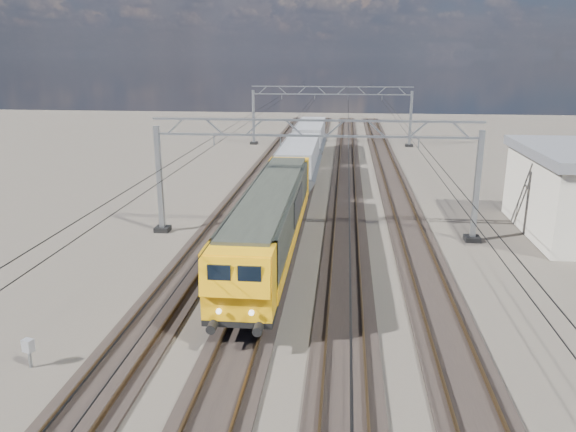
# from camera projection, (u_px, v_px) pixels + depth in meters

# --- Properties ---
(ground) EXTENTS (160.00, 160.00, 0.00)m
(ground) POSITION_uv_depth(u_px,v_px,m) (309.00, 259.00, 30.61)
(ground) COLOR black
(ground) RESTS_ON ground
(track_outer_west) EXTENTS (2.60, 140.00, 0.30)m
(track_outer_west) POSITION_uv_depth(u_px,v_px,m) (201.00, 254.00, 31.18)
(track_outer_west) COLOR black
(track_outer_west) RESTS_ON ground
(track_loco) EXTENTS (2.60, 140.00, 0.30)m
(track_loco) POSITION_uv_depth(u_px,v_px,m) (273.00, 256.00, 30.79)
(track_loco) COLOR black
(track_loco) RESTS_ON ground
(track_inner_east) EXTENTS (2.60, 140.00, 0.30)m
(track_inner_east) POSITION_uv_depth(u_px,v_px,m) (346.00, 259.00, 30.40)
(track_inner_east) COLOR black
(track_inner_east) RESTS_ON ground
(track_outer_east) EXTENTS (2.60, 140.00, 0.30)m
(track_outer_east) POSITION_uv_depth(u_px,v_px,m) (421.00, 261.00, 30.01)
(track_outer_east) COLOR black
(track_outer_east) RESTS_ON ground
(catenary_gantry_mid) EXTENTS (19.90, 0.90, 7.11)m
(catenary_gantry_mid) POSITION_uv_depth(u_px,v_px,m) (314.00, 174.00, 33.36)
(catenary_gantry_mid) COLOR gray
(catenary_gantry_mid) RESTS_ON ground
(catenary_gantry_far) EXTENTS (19.90, 0.90, 7.11)m
(catenary_gantry_far) POSITION_uv_depth(u_px,v_px,m) (331.00, 113.00, 67.77)
(catenary_gantry_far) COLOR gray
(catenary_gantry_far) RESTS_ON ground
(overhead_wires) EXTENTS (12.03, 140.00, 0.53)m
(overhead_wires) POSITION_uv_depth(u_px,v_px,m) (318.00, 134.00, 36.67)
(overhead_wires) COLOR black
(overhead_wires) RESTS_ON ground
(locomotive) EXTENTS (2.76, 21.10, 3.62)m
(locomotive) POSITION_uv_depth(u_px,v_px,m) (272.00, 218.00, 29.89)
(locomotive) COLOR black
(locomotive) RESTS_ON ground
(hopper_wagon_lead) EXTENTS (3.38, 13.00, 3.25)m
(hopper_wagon_lead) POSITION_uv_depth(u_px,v_px,m) (299.00, 160.00, 46.83)
(hopper_wagon_lead) COLOR black
(hopper_wagon_lead) RESTS_ON ground
(hopper_wagon_mid) EXTENTS (3.38, 13.00, 3.25)m
(hopper_wagon_mid) POSITION_uv_depth(u_px,v_px,m) (310.00, 137.00, 60.40)
(hopper_wagon_mid) COLOR black
(hopper_wagon_mid) RESTS_ON ground
(trackside_cabinet) EXTENTS (0.43, 0.37, 1.10)m
(trackside_cabinet) POSITION_uv_depth(u_px,v_px,m) (28.00, 347.00, 19.73)
(trackside_cabinet) COLOR gray
(trackside_cabinet) RESTS_ON ground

